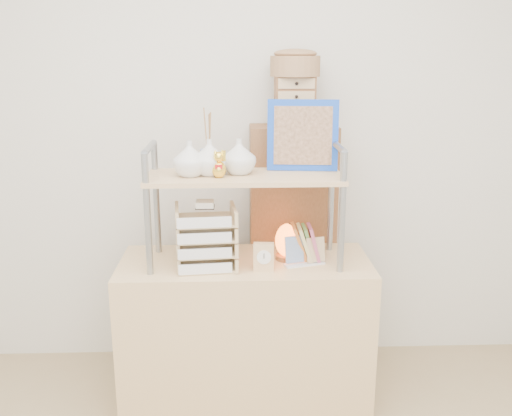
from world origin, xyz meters
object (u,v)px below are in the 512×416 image
(cabinet, at_px, (292,249))
(salt_lamp, at_px, (286,241))
(desk, at_px, (245,332))
(letter_tray, at_px, (206,241))

(cabinet, relative_size, salt_lamp, 7.57)
(desk, distance_m, cabinet, 0.54)
(letter_tray, bearing_deg, salt_lamp, 12.79)
(letter_tray, xyz_separation_m, salt_lamp, (0.38, 0.09, -0.04))
(cabinet, xyz_separation_m, salt_lamp, (-0.06, -0.35, 0.17))
(desk, distance_m, letter_tray, 0.54)
(desk, height_order, salt_lamp, salt_lamp)
(salt_lamp, bearing_deg, cabinet, 79.72)
(desk, relative_size, cabinet, 0.89)
(cabinet, distance_m, letter_tray, 0.66)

